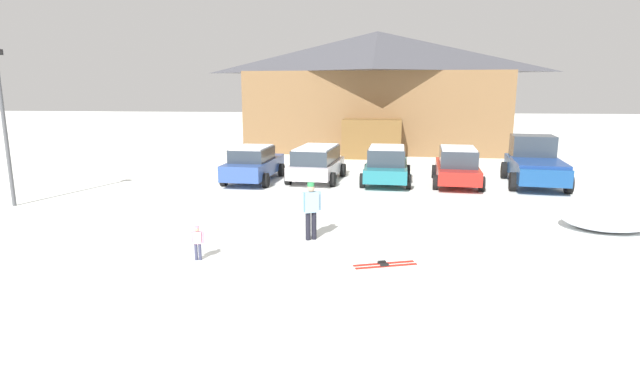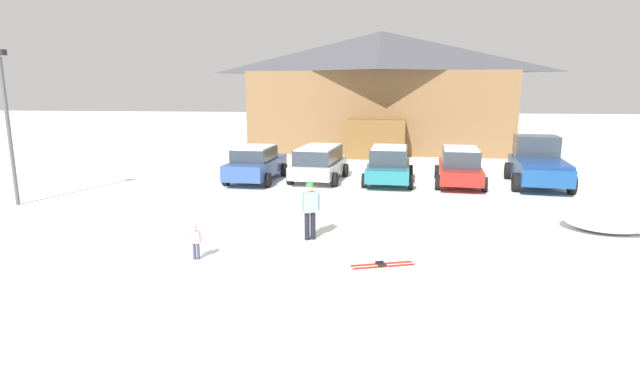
% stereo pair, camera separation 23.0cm
% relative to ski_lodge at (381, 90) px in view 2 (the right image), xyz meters
% --- Properties ---
extents(ground, '(160.00, 160.00, 0.00)m').
position_rel_ski_lodge_xyz_m(ground, '(-2.77, -26.64, -4.15)').
color(ground, white).
extents(ski_lodge, '(18.14, 11.72, 8.18)m').
position_rel_ski_lodge_xyz_m(ski_lodge, '(0.00, 0.00, 0.00)').
color(ski_lodge, brown).
rests_on(ski_lodge, ground).
extents(parked_blue_hatchback, '(2.33, 4.76, 1.65)m').
position_rel_ski_lodge_xyz_m(parked_blue_hatchback, '(-5.66, -14.01, -3.31)').
color(parked_blue_hatchback, '#314F99').
rests_on(parked_blue_hatchback, ground).
extents(parked_white_suv, '(2.60, 4.44, 1.62)m').
position_rel_ski_lodge_xyz_m(parked_white_suv, '(-2.76, -13.53, -3.27)').
color(parked_white_suv, white).
rests_on(parked_white_suv, ground).
extents(parked_teal_hatchback, '(2.39, 4.67, 1.70)m').
position_rel_ski_lodge_xyz_m(parked_teal_hatchback, '(0.49, -13.75, -3.30)').
color(parked_teal_hatchback, '#217481').
rests_on(parked_teal_hatchback, ground).
extents(parked_red_sedan, '(2.45, 4.85, 1.70)m').
position_rel_ski_lodge_xyz_m(parked_red_sedan, '(3.64, -13.83, -3.30)').
color(parked_red_sedan, red).
rests_on(parked_red_sedan, ground).
extents(pickup_truck, '(2.92, 5.42, 2.15)m').
position_rel_ski_lodge_xyz_m(pickup_truck, '(7.09, -13.42, -3.16)').
color(pickup_truck, navy).
rests_on(pickup_truck, ground).
extents(skier_adult_in_blue_parka, '(0.56, 0.40, 1.67)m').
position_rel_ski_lodge_xyz_m(skier_adult_in_blue_parka, '(-1.85, -22.85, -3.20)').
color(skier_adult_in_blue_parka, black).
rests_on(skier_adult_in_blue_parka, ground).
extents(skier_child_in_pink_snowsuit, '(0.33, 0.17, 0.89)m').
position_rel_ski_lodge_xyz_m(skier_child_in_pink_snowsuit, '(-4.48, -24.89, -3.64)').
color(skier_child_in_pink_snowsuit, '#3B3D5B').
rests_on(skier_child_in_pink_snowsuit, ground).
extents(pair_of_skis, '(1.59, 0.78, 0.08)m').
position_rel_ski_lodge_xyz_m(pair_of_skis, '(0.21, -24.78, -4.13)').
color(pair_of_skis, red).
rests_on(pair_of_skis, ground).
extents(lamp_post, '(0.44, 0.24, 5.61)m').
position_rel_ski_lodge_xyz_m(lamp_post, '(-13.33, -19.84, -0.99)').
color(lamp_post, '#515459').
rests_on(lamp_post, ground).
extents(plowed_snow_pile, '(2.74, 2.19, 0.76)m').
position_rel_ski_lodge_xyz_m(plowed_snow_pile, '(7.08, -20.83, -3.77)').
color(plowed_snow_pile, white).
rests_on(plowed_snow_pile, ground).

